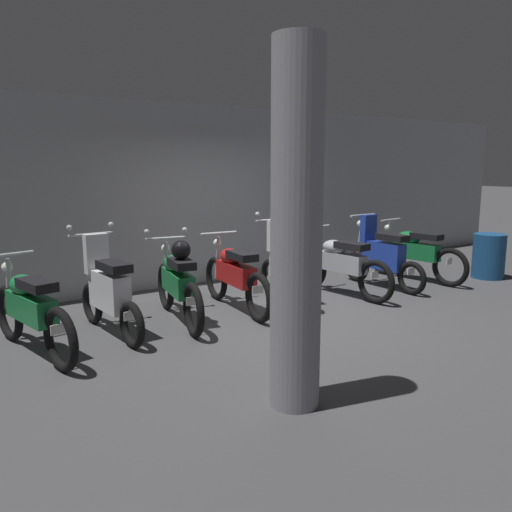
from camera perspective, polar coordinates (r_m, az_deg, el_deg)
The scene contains 12 objects.
ground_plane at distance 6.95m, azimuth 3.83°, elevation -6.64°, with size 80.00×80.00×0.00m, color #424244.
back_wall at distance 8.85m, azimuth -6.45°, elevation 6.70°, with size 16.00×0.30×2.96m, color #9EA0A3.
motorbike_slot_0 at distance 5.96m, azimuth -23.67°, elevation -5.45°, with size 0.62×1.93×1.03m.
motorbike_slot_1 at distance 6.33m, azimuth -16.04°, elevation -3.73°, with size 0.59×1.68×1.29m.
motorbike_slot_2 at distance 6.65m, azimuth -8.66°, elevation -2.79°, with size 0.60×1.94×1.15m.
motorbike_slot_3 at distance 7.12m, azimuth -2.33°, elevation -2.13°, with size 0.56×1.95×1.03m.
motorbike_slot_4 at distance 7.63m, azimuth 3.32°, elevation -1.01°, with size 0.58×1.67×1.29m.
motorbike_slot_5 at distance 8.03m, azimuth 9.35°, elevation -0.85°, with size 0.56×1.95×1.03m.
motorbike_slot_6 at distance 8.64m, azimuth 13.73°, elevation 0.01°, with size 0.56×1.68×1.18m.
motorbike_slot_7 at distance 9.36m, azimuth 17.16°, elevation 0.39°, with size 0.56×1.95×1.03m.
support_pillar at distance 4.13m, azimuth 4.50°, elevation 2.83°, with size 0.42×0.42×2.96m, color gray.
trash_bin at distance 10.02m, azimuth 24.36°, elevation 0.00°, with size 0.55×0.55×0.79m, color navy.
Camera 1 is at (-4.10, -5.24, 2.01)m, focal length 36.14 mm.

